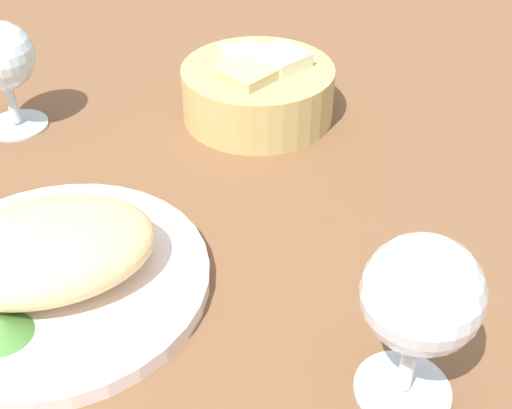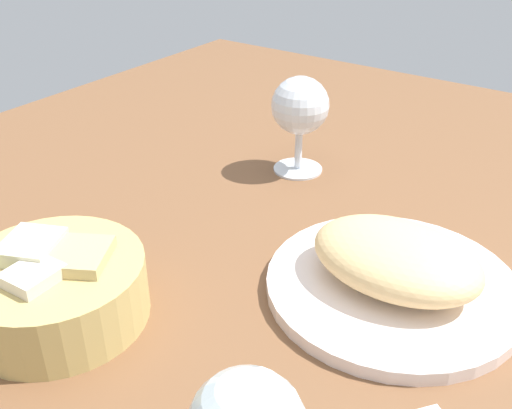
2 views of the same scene
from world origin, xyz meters
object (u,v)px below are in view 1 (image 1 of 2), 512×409
at_px(bread_basket, 258,90).
at_px(wine_glass_far, 2,61).
at_px(plate, 56,280).
at_px(wine_glass_near, 421,301).

relative_size(bread_basket, wine_glass_far, 1.39).
bearing_deg(plate, wine_glass_far, 94.29).
xyz_separation_m(plate, bread_basket, (0.24, 0.21, 0.03)).
distance_m(wine_glass_near, wine_glass_far, 0.51).
bearing_deg(wine_glass_far, bread_basket, -13.08).
distance_m(plate, wine_glass_far, 0.28).
bearing_deg(bread_basket, wine_glass_far, 166.92).
bearing_deg(wine_glass_near, bread_basket, 86.83).
bearing_deg(wine_glass_far, wine_glass_near, -62.05).
bearing_deg(plate, bread_basket, 41.36).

